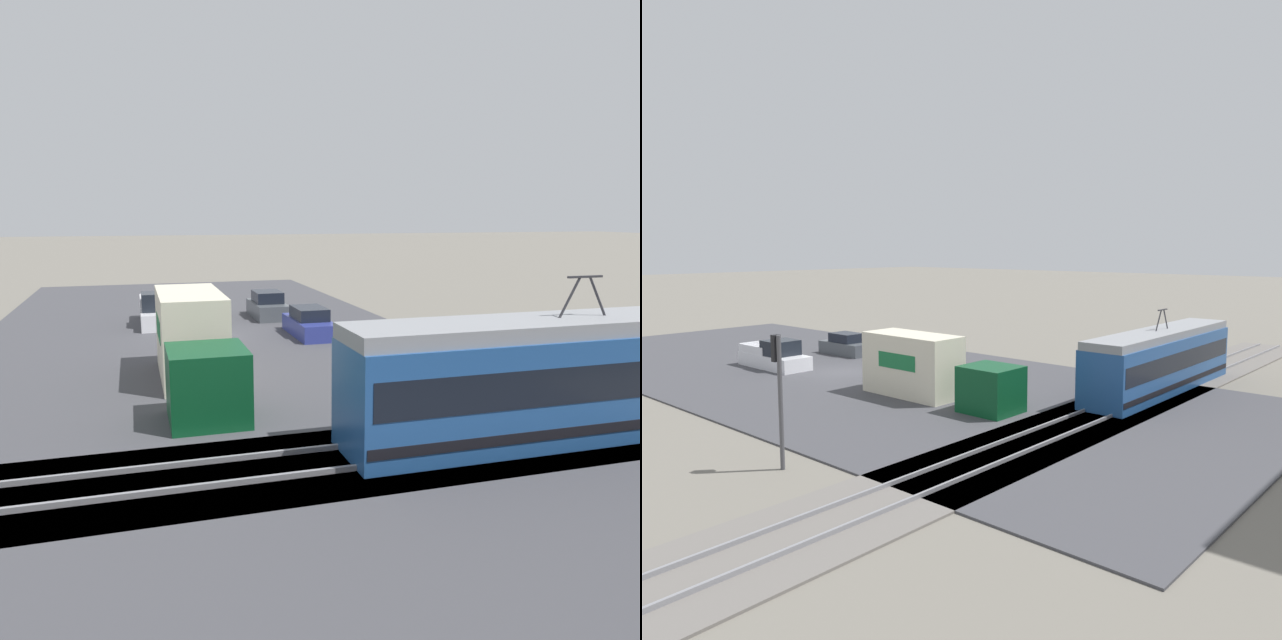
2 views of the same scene
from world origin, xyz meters
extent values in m
plane|color=slate|center=(0.00, 0.00, 0.00)|extent=(320.00, 320.00, 0.00)
cube|color=#424247|center=(0.00, 0.00, 0.04)|extent=(21.84, 51.77, 0.08)
cube|color=slate|center=(0.00, 17.20, 0.04)|extent=(59.43, 4.40, 0.08)
cube|color=gray|center=(0.00, 16.48, 0.15)|extent=(58.24, 0.10, 0.14)
cube|color=gray|center=(0.00, 17.92, 0.15)|extent=(58.24, 0.10, 0.14)
cube|color=#235193|center=(-8.44, 17.20, 1.54)|extent=(13.72, 2.51, 2.93)
cube|color=black|center=(-8.44, 17.20, 1.89)|extent=(13.31, 2.54, 0.98)
cube|color=black|center=(-8.44, 17.20, 0.64)|extent=(13.58, 2.55, 0.28)
cube|color=gray|center=(-8.44, 17.20, 3.22)|extent=(13.72, 2.31, 0.42)
cylinder|color=#2D2D33|center=(-8.89, 17.20, 3.98)|extent=(0.66, 0.07, 1.15)
cylinder|color=#2D2D33|center=(-7.99, 17.20, 3.98)|extent=(0.66, 0.07, 1.15)
cube|color=#2D2D33|center=(-8.44, 17.20, 4.53)|extent=(1.10, 0.08, 0.06)
cube|color=#0C4723|center=(1.41, 13.14, 1.19)|extent=(2.31, 2.59, 2.22)
cube|color=beige|center=(1.41, 7.80, 1.71)|extent=(2.31, 5.51, 3.27)
cube|color=#196B38|center=(2.58, 7.80, 2.04)|extent=(0.02, 2.75, 0.82)
cube|color=silver|center=(2.05, -4.56, 0.53)|extent=(2.09, 5.57, 0.90)
cube|color=black|center=(2.05, -3.78, 1.47)|extent=(1.92, 1.89, 0.97)
cube|color=silver|center=(3.02, -5.73, 1.24)|extent=(0.13, 2.78, 0.52)
cube|color=silver|center=(1.09, -5.73, 1.24)|extent=(0.13, 2.78, 0.52)
cube|color=silver|center=(2.05, -7.23, 1.24)|extent=(1.92, 0.22, 0.52)
cube|color=red|center=(2.87, -7.32, 0.80)|extent=(0.14, 0.04, 0.18)
cube|color=#4C5156|center=(-4.29, -5.12, 0.53)|extent=(1.83, 4.33, 0.90)
cube|color=black|center=(-4.29, -5.12, 1.32)|extent=(1.58, 2.25, 0.66)
cube|color=navy|center=(-5.15, 1.11, 0.50)|extent=(1.77, 4.62, 0.84)
cube|color=black|center=(-5.15, 1.11, 1.23)|extent=(1.52, 2.40, 0.61)
camera|label=1|loc=(3.38, 31.34, 6.21)|focal=35.00mm
camera|label=2|loc=(24.13, 31.34, 7.87)|focal=35.00mm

